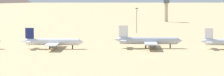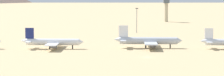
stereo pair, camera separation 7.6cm
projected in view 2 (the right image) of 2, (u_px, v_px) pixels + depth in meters
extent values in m
plane|color=tan|center=(147.00, 57.00, 224.17)|extent=(4000.00, 4000.00, 0.00)
cylinder|color=white|center=(53.00, 42.00, 254.66)|extent=(26.48, 4.25, 3.30)
cone|color=white|center=(81.00, 42.00, 254.06)|extent=(2.59, 3.22, 3.13)
cone|color=white|center=(24.00, 41.00, 255.20)|extent=(3.40, 2.92, 2.80)
cube|color=navy|center=(30.00, 33.00, 254.70)|extent=(4.30, 0.57, 5.36)
cube|color=white|center=(31.00, 40.00, 258.38)|extent=(2.84, 5.70, 0.30)
cube|color=white|center=(28.00, 42.00, 251.83)|extent=(2.84, 5.70, 0.30)
cube|color=white|center=(54.00, 43.00, 254.67)|extent=(6.56, 26.56, 0.46)
cylinder|color=slate|center=(58.00, 44.00, 260.90)|extent=(3.03, 1.92, 1.81)
cylinder|color=slate|center=(54.00, 47.00, 248.61)|extent=(3.03, 1.92, 1.81)
cylinder|color=black|center=(73.00, 47.00, 254.50)|extent=(0.58, 0.58, 1.81)
cylinder|color=black|center=(51.00, 46.00, 256.93)|extent=(0.58, 0.58, 1.81)
cylinder|color=black|center=(50.00, 47.00, 253.00)|extent=(0.58, 0.58, 1.81)
cylinder|color=silver|center=(148.00, 41.00, 257.32)|extent=(29.03, 4.38, 3.62)
cone|color=silver|center=(180.00, 41.00, 256.83)|extent=(2.80, 3.51, 3.44)
cone|color=silver|center=(117.00, 39.00, 257.77)|extent=(3.70, 3.17, 3.08)
cube|color=white|center=(123.00, 31.00, 257.25)|extent=(4.71, 0.58, 5.88)
cube|color=silver|center=(123.00, 39.00, 261.29)|extent=(3.06, 6.22, 0.33)
cube|color=silver|center=(123.00, 41.00, 254.09)|extent=(3.06, 6.22, 0.33)
cube|color=silver|center=(150.00, 42.00, 257.35)|extent=(6.91, 29.10, 0.51)
cylinder|color=slate|center=(151.00, 43.00, 264.19)|extent=(3.31, 2.08, 1.99)
cylinder|color=slate|center=(153.00, 46.00, 250.70)|extent=(3.31, 2.08, 1.99)
cylinder|color=black|center=(170.00, 46.00, 257.26)|extent=(0.63, 0.63, 1.99)
cylinder|color=black|center=(146.00, 46.00, 259.81)|extent=(0.63, 0.63, 1.99)
cylinder|color=black|center=(146.00, 47.00, 255.49)|extent=(0.63, 0.63, 1.99)
cone|color=silver|center=(203.00, 41.00, 254.31)|extent=(3.43, 2.97, 2.78)
cube|color=white|center=(209.00, 34.00, 253.74)|extent=(4.26, 0.67, 5.31)
cube|color=silver|center=(208.00, 41.00, 257.38)|extent=(2.95, 5.70, 0.29)
cube|color=silver|center=(210.00, 42.00, 250.90)|extent=(2.95, 5.70, 0.29)
cylinder|color=#C6B793|center=(166.00, 12.00, 450.40)|extent=(3.20, 3.20, 16.61)
cube|color=#4C5660|center=(166.00, 0.00, 449.34)|extent=(5.20, 5.20, 4.69)
cylinder|color=#59595E|center=(137.00, 21.00, 342.86)|extent=(0.36, 0.36, 16.23)
cube|color=#333333|center=(137.00, 8.00, 342.02)|extent=(1.80, 0.50, 0.50)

